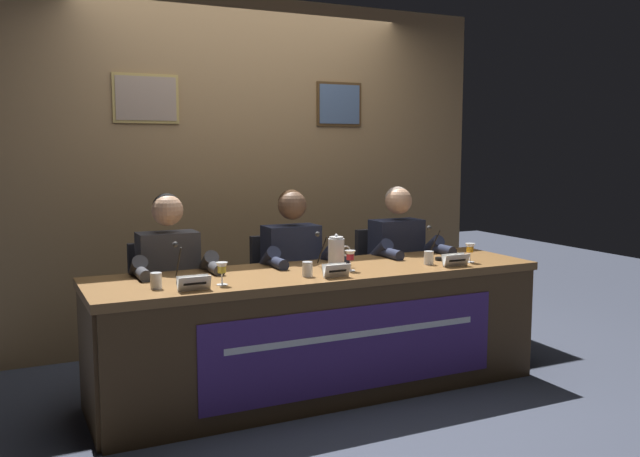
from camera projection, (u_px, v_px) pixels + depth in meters
name	position (u px, v px, depth m)	size (l,w,h in m)	color
ground_plane	(320.00, 389.00, 4.21)	(12.00, 12.00, 0.00)	#383D4C
wall_back_panelled	(247.00, 171.00, 5.22)	(3.96, 0.14, 2.60)	#937047
conference_table	(328.00, 313.00, 4.06)	(2.76, 0.75, 0.75)	brown
chair_left	(165.00, 316.00, 4.31)	(0.44, 0.44, 0.89)	black
panelist_left	(172.00, 279.00, 4.10)	(0.51, 0.48, 1.21)	black
nameplate_left	(194.00, 283.00, 3.51)	(0.17, 0.06, 0.08)	white
juice_glass_left	(222.00, 269.00, 3.65)	(0.06, 0.06, 0.12)	white
water_cup_left	(156.00, 282.00, 3.56)	(0.06, 0.06, 0.08)	silver
microphone_left	(180.00, 269.00, 3.71)	(0.06, 0.17, 0.22)	black
chair_center	(285.00, 303.00, 4.66)	(0.44, 0.44, 0.89)	black
panelist_center	(296.00, 268.00, 4.45)	(0.51, 0.48, 1.21)	black
nameplate_center	(336.00, 270.00, 3.87)	(0.16, 0.06, 0.08)	white
juice_glass_center	(350.00, 257.00, 4.06)	(0.06, 0.06, 0.12)	white
water_cup_center	(307.00, 270.00, 3.90)	(0.06, 0.06, 0.08)	silver
microphone_center	(324.00, 256.00, 4.16)	(0.06, 0.17, 0.22)	black
chair_right	(387.00, 292.00, 5.01)	(0.44, 0.44, 0.89)	black
panelist_right	(402.00, 259.00, 4.80)	(0.51, 0.48, 1.21)	black
nameplate_right	(455.00, 260.00, 4.22)	(0.18, 0.06, 0.08)	white
juice_glass_right	(470.00, 249.00, 4.36)	(0.06, 0.06, 0.12)	white
water_cup_right	(429.00, 258.00, 4.29)	(0.06, 0.06, 0.08)	silver
microphone_right	(436.00, 248.00, 4.48)	(0.06, 0.17, 0.22)	black
water_pitcher_central	(336.00, 252.00, 4.17)	(0.15, 0.10, 0.21)	silver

